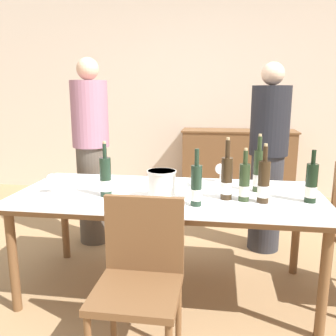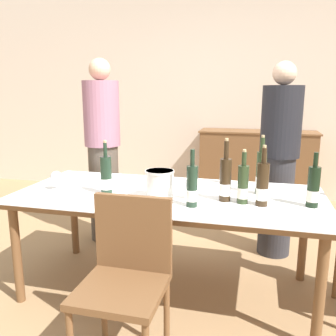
{
  "view_description": "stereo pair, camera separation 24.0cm",
  "coord_description": "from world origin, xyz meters",
  "px_view_note": "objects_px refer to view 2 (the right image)",
  "views": [
    {
      "loc": [
        0.34,
        -2.32,
        1.41
      ],
      "look_at": [
        0.0,
        0.0,
        0.91
      ],
      "focal_mm": 38.0,
      "sensor_mm": 36.0,
      "label": 1
    },
    {
      "loc": [
        0.58,
        -2.28,
        1.41
      ],
      "look_at": [
        0.0,
        0.0,
        0.91
      ],
      "focal_mm": 38.0,
      "sensor_mm": 36.0,
      "label": 2
    }
  ],
  "objects_px": {
    "wine_bottle_1": "(243,185)",
    "wine_bottle_5": "(313,188)",
    "person_host": "(103,152)",
    "wine_glass_0": "(56,177)",
    "wine_glass_2": "(225,171)",
    "wine_bottle_4": "(261,174)",
    "chair_near_front": "(127,270)",
    "sideboard_cabinet": "(256,167)",
    "person_guest_left": "(279,162)",
    "ice_bucket": "(160,184)",
    "wine_bottle_3": "(225,180)",
    "wine_bottle_6": "(262,185)",
    "dining_table": "(168,202)",
    "wine_bottle_2": "(192,187)",
    "wine_glass_1": "(190,185)",
    "wine_bottle_0": "(106,176)"
  },
  "relations": [
    {
      "from": "wine_glass_0",
      "to": "wine_glass_2",
      "type": "bearing_deg",
      "value": 22.74
    },
    {
      "from": "wine_bottle_2",
      "to": "wine_glass_2",
      "type": "xyz_separation_m",
      "value": [
        0.14,
        0.61,
        -0.02
      ]
    },
    {
      "from": "sideboard_cabinet",
      "to": "wine_glass_2",
      "type": "xyz_separation_m",
      "value": [
        -0.23,
        -1.97,
        0.36
      ]
    },
    {
      "from": "dining_table",
      "to": "wine_bottle_4",
      "type": "height_order",
      "value": "wine_bottle_4"
    },
    {
      "from": "wine_bottle_3",
      "to": "wine_bottle_4",
      "type": "bearing_deg",
      "value": 44.64
    },
    {
      "from": "wine_bottle_0",
      "to": "dining_table",
      "type": "bearing_deg",
      "value": 15.67
    },
    {
      "from": "wine_glass_1",
      "to": "person_host",
      "type": "xyz_separation_m",
      "value": [
        -1.0,
        0.86,
        0.03
      ]
    },
    {
      "from": "dining_table",
      "to": "wine_bottle_3",
      "type": "xyz_separation_m",
      "value": [
        0.39,
        -0.07,
        0.19
      ]
    },
    {
      "from": "wine_glass_1",
      "to": "chair_near_front",
      "type": "bearing_deg",
      "value": -108.53
    },
    {
      "from": "wine_bottle_6",
      "to": "person_guest_left",
      "type": "xyz_separation_m",
      "value": [
        0.14,
        0.93,
        -0.03
      ]
    },
    {
      "from": "wine_bottle_3",
      "to": "person_guest_left",
      "type": "height_order",
      "value": "person_guest_left"
    },
    {
      "from": "dining_table",
      "to": "wine_bottle_2",
      "type": "bearing_deg",
      "value": -47.99
    },
    {
      "from": "wine_bottle_2",
      "to": "person_guest_left",
      "type": "distance_m",
      "value": 1.19
    },
    {
      "from": "sideboard_cabinet",
      "to": "wine_bottle_2",
      "type": "bearing_deg",
      "value": -98.18
    },
    {
      "from": "wine_bottle_1",
      "to": "person_host",
      "type": "height_order",
      "value": "person_host"
    },
    {
      "from": "wine_glass_0",
      "to": "chair_near_front",
      "type": "relative_size",
      "value": 0.15
    },
    {
      "from": "wine_bottle_0",
      "to": "wine_bottle_5",
      "type": "bearing_deg",
      "value": 2.37
    },
    {
      "from": "dining_table",
      "to": "wine_glass_0",
      "type": "bearing_deg",
      "value": -173.02
    },
    {
      "from": "sideboard_cabinet",
      "to": "wine_bottle_0",
      "type": "xyz_separation_m",
      "value": [
        -0.98,
        -2.46,
        0.39
      ]
    },
    {
      "from": "wine_bottle_5",
      "to": "wine_bottle_6",
      "type": "distance_m",
      "value": 0.3
    },
    {
      "from": "ice_bucket",
      "to": "wine_bottle_3",
      "type": "relative_size",
      "value": 0.47
    },
    {
      "from": "ice_bucket",
      "to": "dining_table",
      "type": "bearing_deg",
      "value": 80.27
    },
    {
      "from": "wine_bottle_6",
      "to": "person_host",
      "type": "height_order",
      "value": "person_host"
    },
    {
      "from": "wine_bottle_5",
      "to": "wine_glass_2",
      "type": "relative_size",
      "value": 2.34
    },
    {
      "from": "sideboard_cabinet",
      "to": "person_host",
      "type": "xyz_separation_m",
      "value": [
        -1.41,
        -1.58,
        0.39
      ]
    },
    {
      "from": "wine_glass_1",
      "to": "wine_glass_2",
      "type": "relative_size",
      "value": 0.99
    },
    {
      "from": "ice_bucket",
      "to": "person_host",
      "type": "bearing_deg",
      "value": 131.82
    },
    {
      "from": "wine_bottle_0",
      "to": "wine_glass_2",
      "type": "relative_size",
      "value": 2.58
    },
    {
      "from": "ice_bucket",
      "to": "wine_bottle_4",
      "type": "bearing_deg",
      "value": 23.72
    },
    {
      "from": "wine_bottle_1",
      "to": "wine_bottle_5",
      "type": "xyz_separation_m",
      "value": [
        0.41,
        0.03,
        0.0
      ]
    },
    {
      "from": "wine_bottle_3",
      "to": "wine_bottle_2",
      "type": "bearing_deg",
      "value": -138.54
    },
    {
      "from": "wine_bottle_1",
      "to": "wine_bottle_6",
      "type": "bearing_deg",
      "value": -8.09
    },
    {
      "from": "dining_table",
      "to": "wine_bottle_2",
      "type": "relative_size",
      "value": 5.92
    },
    {
      "from": "ice_bucket",
      "to": "wine_bottle_2",
      "type": "relative_size",
      "value": 0.54
    },
    {
      "from": "sideboard_cabinet",
      "to": "wine_bottle_3",
      "type": "height_order",
      "value": "wine_bottle_3"
    },
    {
      "from": "wine_bottle_5",
      "to": "wine_glass_1",
      "type": "distance_m",
      "value": 0.75
    },
    {
      "from": "wine_glass_0",
      "to": "wine_glass_2",
      "type": "distance_m",
      "value": 1.24
    },
    {
      "from": "person_host",
      "to": "wine_bottle_0",
      "type": "bearing_deg",
      "value": -64.34
    },
    {
      "from": "dining_table",
      "to": "wine_glass_0",
      "type": "xyz_separation_m",
      "value": [
        -0.79,
        -0.1,
        0.15
      ]
    },
    {
      "from": "wine_bottle_3",
      "to": "person_host",
      "type": "height_order",
      "value": "person_host"
    },
    {
      "from": "wine_bottle_4",
      "to": "chair_near_front",
      "type": "distance_m",
      "value": 1.14
    },
    {
      "from": "sideboard_cabinet",
      "to": "wine_bottle_0",
      "type": "bearing_deg",
      "value": -111.75
    },
    {
      "from": "chair_near_front",
      "to": "wine_bottle_0",
      "type": "bearing_deg",
      "value": 121.28
    },
    {
      "from": "wine_bottle_5",
      "to": "person_guest_left",
      "type": "bearing_deg",
      "value": 100.0
    },
    {
      "from": "wine_bottle_4",
      "to": "wine_bottle_5",
      "type": "relative_size",
      "value": 1.2
    },
    {
      "from": "sideboard_cabinet",
      "to": "person_guest_left",
      "type": "xyz_separation_m",
      "value": [
        0.18,
        -1.52,
        0.37
      ]
    },
    {
      "from": "dining_table",
      "to": "wine_bottle_3",
      "type": "distance_m",
      "value": 0.44
    },
    {
      "from": "ice_bucket",
      "to": "wine_glass_2",
      "type": "xyz_separation_m",
      "value": [
        0.37,
        0.51,
        -0.0
      ]
    },
    {
      "from": "sideboard_cabinet",
      "to": "dining_table",
      "type": "height_order",
      "value": "sideboard_cabinet"
    },
    {
      "from": "sideboard_cabinet",
      "to": "ice_bucket",
      "type": "xyz_separation_m",
      "value": [
        -0.6,
        -2.48,
        0.36
      ]
    }
  ]
}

